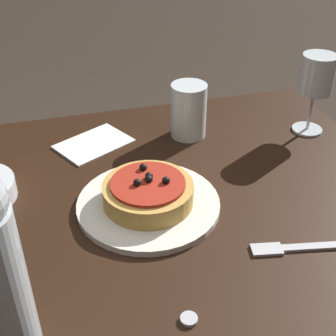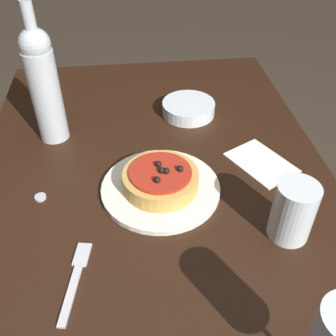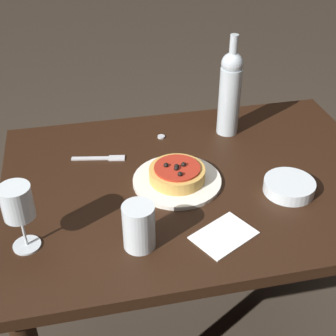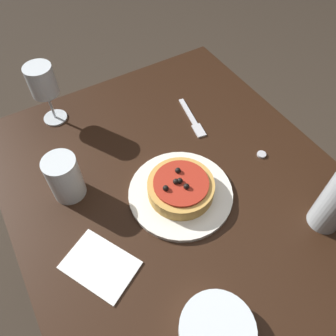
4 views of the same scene
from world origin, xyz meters
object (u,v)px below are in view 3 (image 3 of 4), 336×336
dining_table (196,208)px  wine_glass (17,205)px  pizza (177,173)px  wine_bottle (230,92)px  water_cup (139,226)px  fork (102,158)px  dinner_plate (177,181)px  bottle_cap (161,137)px  side_bowl (289,186)px

dining_table → wine_glass: size_ratio=6.30×
pizza → wine_bottle: (-0.23, -0.25, 0.12)m
wine_glass → water_cup: 0.28m
fork → dining_table: bearing=-20.3°
wine_glass → dinner_plate: bearing=-157.1°
wine_glass → wine_bottle: size_ratio=0.53×
dinner_plate → bottle_cap: dinner_plate is taller
pizza → fork: pizza is taller
dining_table → pizza: pizza is taller
dinner_plate → pizza: size_ratio=1.59×
dining_table → wine_bottle: size_ratio=3.36×
wine_bottle → bottle_cap: size_ratio=13.90×
water_cup → fork: 0.40m
dinner_plate → bottle_cap: (-0.00, -0.25, -0.00)m
wine_glass → bottle_cap: wine_glass is taller
side_bowl → fork: (0.49, -0.27, -0.01)m
pizza → side_bowl: bearing=160.3°
dining_table → bottle_cap: 0.28m
water_cup → wine_glass: bearing=-11.4°
side_bowl → dinner_plate: bearing=-19.7°
bottle_cap → dining_table: bearing=103.6°
dining_table → side_bowl: (-0.23, 0.12, 0.13)m
wine_bottle → side_bowl: 0.38m
pizza → wine_glass: 0.46m
wine_bottle → fork: size_ratio=2.03×
dining_table → water_cup: water_cup is taller
wine_glass → fork: (-0.21, -0.34, -0.13)m
dinner_plate → pizza: bearing=65.3°
wine_bottle → fork: (0.43, 0.08, -0.15)m
water_cup → bottle_cap: 0.51m
wine_bottle → fork: wine_bottle is taller
water_cup → bottle_cap: water_cup is taller
water_cup → bottle_cap: bearing=-107.4°
dinner_plate → pizza: (0.00, 0.00, 0.03)m
wine_bottle → bottle_cap: (0.22, -0.01, -0.14)m
dinner_plate → wine_bottle: size_ratio=0.76×
dinner_plate → water_cup: bearing=57.5°
dining_table → water_cup: 0.36m
water_cup → fork: size_ratio=0.73×
wine_bottle → side_bowl: size_ratio=2.35×
dining_table → wine_glass: 0.57m
bottle_cap → side_bowl: bearing=128.9°
wine_glass → bottle_cap: bearing=-134.3°
wine_glass → fork: size_ratio=1.08×
fork → wine_bottle: bearing=21.0°
water_cup → fork: (0.05, -0.40, -0.06)m
pizza → bottle_cap: 0.26m
wine_glass → dining_table: bearing=-158.9°
pizza → dinner_plate: bearing=-114.7°
dining_table → bottle_cap: size_ratio=46.76×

